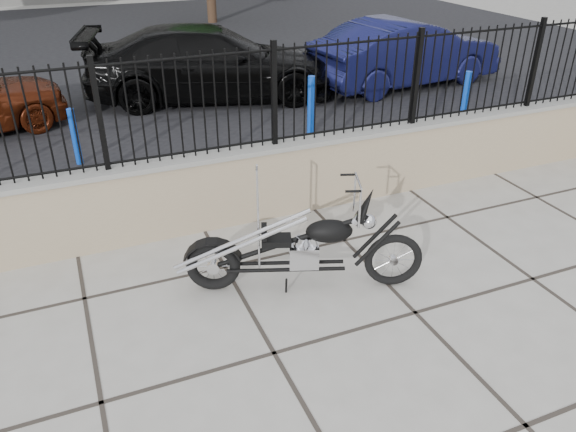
% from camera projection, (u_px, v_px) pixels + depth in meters
% --- Properties ---
extents(ground_plane, '(90.00, 90.00, 0.00)m').
position_uv_depth(ground_plane, '(274.00, 353.00, 5.04)').
color(ground_plane, '#99968E').
rests_on(ground_plane, ground).
extents(parking_lot, '(30.00, 30.00, 0.00)m').
position_uv_depth(parking_lot, '(106.00, 58.00, 15.16)').
color(parking_lot, black).
rests_on(parking_lot, ground).
extents(retaining_wall, '(14.00, 0.36, 0.96)m').
position_uv_depth(retaining_wall, '(199.00, 192.00, 6.83)').
color(retaining_wall, gray).
rests_on(retaining_wall, ground_plane).
extents(iron_fence, '(14.00, 0.08, 1.20)m').
position_uv_depth(iron_fence, '(192.00, 106.00, 6.31)').
color(iron_fence, black).
rests_on(iron_fence, retaining_wall).
extents(chopper_motorcycle, '(2.33, 1.19, 1.40)m').
position_uv_depth(chopper_motorcycle, '(300.00, 229.00, 5.60)').
color(chopper_motorcycle, black).
rests_on(chopper_motorcycle, ground_plane).
extents(car_black, '(5.44, 3.23, 1.48)m').
position_uv_depth(car_black, '(211.00, 63.00, 11.53)').
color(car_black, black).
rests_on(car_black, parking_lot).
extents(car_blue, '(4.55, 2.03, 1.45)m').
position_uv_depth(car_blue, '(406.00, 53.00, 12.43)').
color(car_blue, '#10133E').
rests_on(car_blue, parking_lot).
extents(bollard_a, '(0.11, 0.11, 0.89)m').
position_uv_depth(bollard_a, '(75.00, 137.00, 8.60)').
color(bollard_a, '#0B52B3').
rests_on(bollard_a, ground_plane).
extents(bollard_b, '(0.13, 0.13, 1.04)m').
position_uv_depth(bollard_b, '(311.00, 106.00, 9.69)').
color(bollard_b, '#0B50AE').
rests_on(bollard_b, ground_plane).
extents(bollard_c, '(0.15, 0.15, 0.99)m').
position_uv_depth(bollard_c, '(465.00, 99.00, 10.17)').
color(bollard_c, '#0D33C4').
rests_on(bollard_c, ground_plane).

